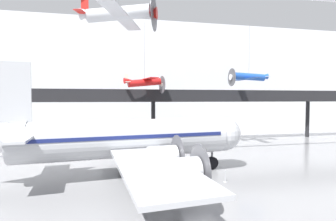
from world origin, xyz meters
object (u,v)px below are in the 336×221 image
Objects in this scene: airliner_silver_main at (124,139)px; suspended_plane_silver_racer at (118,14)px; suspended_plane_red_highwing at (145,82)px; suspended_plane_blue_trainer at (249,77)px; stanchion_barrier at (225,178)px.

suspended_plane_silver_racer is at bearing 94.27° from airliner_silver_main.
suspended_plane_red_highwing is (3.80, 15.15, 6.32)m from airliner_silver_main.
suspended_plane_silver_racer is (-0.39, 2.29, 12.29)m from airliner_silver_main.
stanchion_barrier is (-11.35, -16.45, -10.52)m from suspended_plane_blue_trainer.
suspended_plane_blue_trainer reaches higher than stanchion_barrier.
suspended_plane_red_highwing is (-16.24, 2.12, -0.92)m from suspended_plane_blue_trainer.
suspended_plane_silver_racer reaches higher than suspended_plane_red_highwing.
suspended_plane_blue_trainer is at bearing 47.08° from suspended_plane_silver_racer.
airliner_silver_main is 12.51m from suspended_plane_silver_racer.
suspended_plane_blue_trainer is 16.40m from suspended_plane_red_highwing.
suspended_plane_blue_trainer is (20.04, 13.03, 7.23)m from airliner_silver_main.
airliner_silver_main is at bearing -114.28° from suspended_plane_red_highwing.
suspended_plane_red_highwing reaches higher than airliner_silver_main.
stanchion_barrier is (9.08, -5.71, -15.58)m from suspended_plane_silver_racer.
suspended_plane_red_highwing is 9.98× the size of stanchion_barrier.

